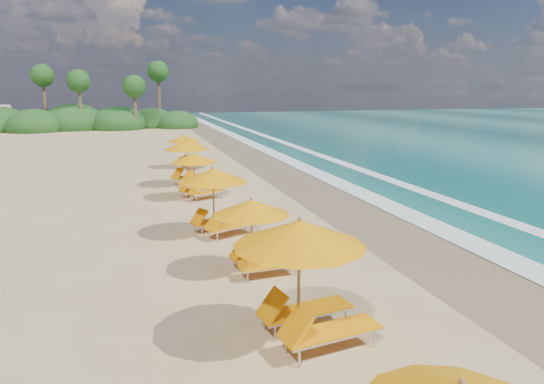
# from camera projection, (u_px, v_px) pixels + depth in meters

# --- Properties ---
(ground) EXTENTS (160.00, 160.00, 0.00)m
(ground) POSITION_uv_depth(u_px,v_px,m) (272.00, 224.00, 17.94)
(ground) COLOR tan
(ground) RESTS_ON ground
(wet_sand) EXTENTS (4.00, 160.00, 0.01)m
(wet_sand) POSITION_uv_depth(u_px,v_px,m) (371.00, 216.00, 19.02)
(wet_sand) COLOR #7B6549
(wet_sand) RESTS_ON ground
(surf_foam) EXTENTS (4.00, 160.00, 0.01)m
(surf_foam) POSITION_uv_depth(u_px,v_px,m) (432.00, 211.00, 19.75)
(surf_foam) COLOR white
(surf_foam) RESTS_ON ground
(station_1) EXTENTS (3.04, 2.89, 2.56)m
(station_1) POSITION_uv_depth(u_px,v_px,m) (308.00, 272.00, 9.38)
(station_1) COLOR olive
(station_1) RESTS_ON ground
(station_2) EXTENTS (2.35, 2.20, 2.08)m
(station_2) POSITION_uv_depth(u_px,v_px,m) (257.00, 231.00, 13.02)
(station_2) COLOR olive
(station_2) RESTS_ON ground
(station_3) EXTENTS (3.08, 3.06, 2.35)m
(station_3) POSITION_uv_depth(u_px,v_px,m) (218.00, 196.00, 16.42)
(station_3) COLOR olive
(station_3) RESTS_ON ground
(station_4) EXTENTS (2.76, 2.74, 2.11)m
(station_4) POSITION_uv_depth(u_px,v_px,m) (197.00, 172.00, 21.83)
(station_4) COLOR olive
(station_4) RESTS_ON ground
(station_5) EXTENTS (3.17, 3.17, 2.37)m
(station_5) POSITION_uv_depth(u_px,v_px,m) (190.00, 159.00, 24.79)
(station_5) COLOR olive
(station_5) RESTS_ON ground
(station_6) EXTENTS (2.77, 2.77, 2.07)m
(station_6) POSITION_uv_depth(u_px,v_px,m) (187.00, 149.00, 30.10)
(station_6) COLOR olive
(station_6) RESTS_ON ground
(treeline) EXTENTS (25.80, 8.80, 9.74)m
(treeline) POSITION_uv_depth(u_px,v_px,m) (83.00, 121.00, 57.78)
(treeline) COLOR #163D14
(treeline) RESTS_ON ground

